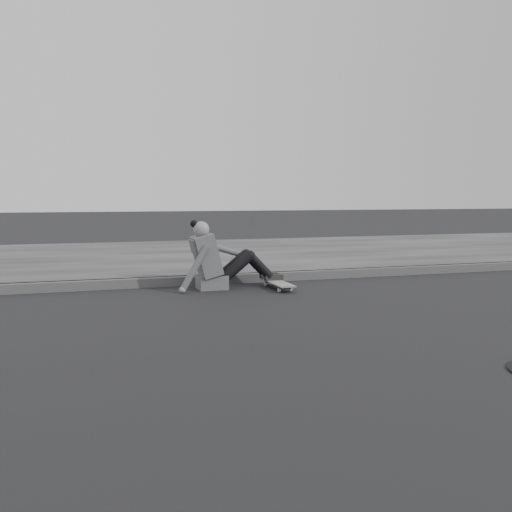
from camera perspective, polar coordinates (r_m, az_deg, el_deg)
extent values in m
plane|color=black|center=(5.09, -3.84, -7.33)|extent=(80.00, 80.00, 0.00)
cube|color=#474747|center=(7.56, -8.58, -2.52)|extent=(24.00, 0.16, 0.12)
cube|color=#383838|center=(10.53, -11.23, -0.18)|extent=(24.00, 6.00, 0.12)
cylinder|color=#A3A39E|center=(7.00, 2.34, -3.42)|extent=(0.03, 0.05, 0.05)
cylinder|color=#A3A39E|center=(7.05, 3.49, -3.36)|extent=(0.03, 0.05, 0.05)
cylinder|color=#A3A39E|center=(7.48, 0.97, -2.81)|extent=(0.03, 0.05, 0.05)
cylinder|color=#A3A39E|center=(7.53, 2.05, -2.75)|extent=(0.03, 0.05, 0.05)
cube|color=#2A2A2D|center=(7.02, 2.92, -3.17)|extent=(0.16, 0.04, 0.03)
cube|color=#2A2A2D|center=(7.50, 1.51, -2.57)|extent=(0.16, 0.04, 0.03)
cube|color=slate|center=(7.26, 2.19, -2.66)|extent=(0.20, 0.78, 0.02)
cube|color=#515254|center=(7.26, -4.43, -2.59)|extent=(0.36, 0.34, 0.18)
cube|color=#515254|center=(7.21, -5.00, 0.06)|extent=(0.37, 0.40, 0.57)
cube|color=#515254|center=(7.17, -6.02, 0.99)|extent=(0.14, 0.30, 0.20)
cylinder|color=gray|center=(7.17, -5.40, 1.96)|extent=(0.09, 0.09, 0.08)
sphere|color=gray|center=(7.17, -5.49, 2.67)|extent=(0.20, 0.20, 0.20)
sphere|color=black|center=(7.16, -6.23, 3.23)|extent=(0.09, 0.09, 0.09)
cylinder|color=black|center=(7.23, -1.85, -1.05)|extent=(0.43, 0.13, 0.39)
cylinder|color=black|center=(7.40, -2.24, -0.89)|extent=(0.43, 0.13, 0.39)
cylinder|color=black|center=(7.32, 0.41, -1.00)|extent=(0.35, 0.11, 0.36)
cylinder|color=black|center=(7.49, -0.02, -0.84)|extent=(0.35, 0.11, 0.36)
sphere|color=black|center=(7.26, -0.60, 0.05)|extent=(0.13, 0.13, 0.13)
sphere|color=black|center=(7.43, -1.01, 0.19)|extent=(0.13, 0.13, 0.13)
cube|color=black|center=(7.40, 1.77, -2.16)|extent=(0.24, 0.08, 0.07)
cube|color=black|center=(7.57, 1.31, -1.97)|extent=(0.24, 0.08, 0.07)
cylinder|color=#515254|center=(6.98, -6.20, -1.30)|extent=(0.38, 0.08, 0.58)
sphere|color=gray|center=(6.97, -7.37, -3.39)|extent=(0.08, 0.08, 0.08)
cylinder|color=#515254|center=(7.41, -3.47, 0.71)|extent=(0.48, 0.08, 0.21)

